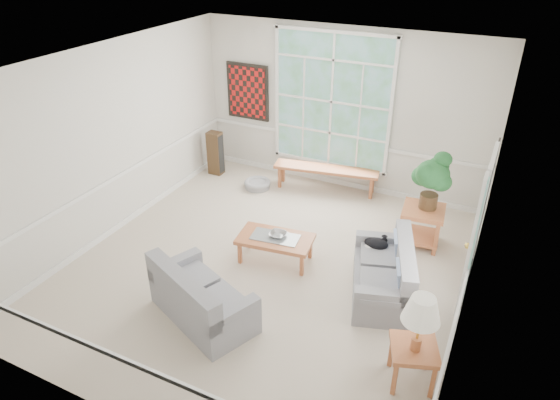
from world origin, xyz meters
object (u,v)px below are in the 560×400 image
(coffee_table, at_px, (275,249))
(end_table, at_px, (421,226))
(loveseat_right, at_px, (383,270))
(loveseat_front, at_px, (203,292))
(side_table, at_px, (412,364))

(coffee_table, bearing_deg, end_table, 29.68)
(coffee_table, distance_m, end_table, 2.34)
(end_table, bearing_deg, coffee_table, -142.66)
(loveseat_right, distance_m, coffee_table, 1.66)
(loveseat_front, relative_size, coffee_table, 1.32)
(loveseat_front, distance_m, side_table, 2.65)
(loveseat_front, bearing_deg, coffee_table, 102.55)
(loveseat_front, relative_size, end_table, 2.31)
(coffee_table, distance_m, side_table, 2.74)
(loveseat_front, distance_m, end_table, 3.63)
(loveseat_front, xyz_separation_m, end_table, (2.14, 2.93, -0.08))
(loveseat_right, bearing_deg, loveseat_front, -160.15)
(loveseat_front, height_order, end_table, loveseat_front)
(loveseat_right, bearing_deg, coffee_table, 160.92)
(loveseat_right, distance_m, side_table, 1.52)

